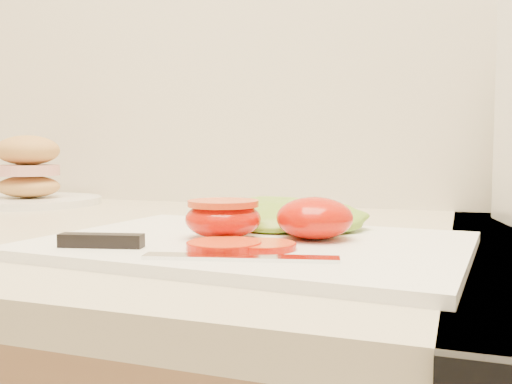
% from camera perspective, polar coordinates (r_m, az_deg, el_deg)
% --- Properties ---
extents(cutting_board, '(0.41, 0.31, 0.01)m').
position_cam_1_polar(cutting_board, '(0.55, -0.36, -5.28)').
color(cutting_board, white).
rests_on(cutting_board, counter).
extents(tomato_half_dome, '(0.07, 0.07, 0.04)m').
position_cam_1_polar(tomato_half_dome, '(0.55, 5.88, -2.60)').
color(tomato_half_dome, red).
rests_on(tomato_half_dome, cutting_board).
extents(tomato_half_cut, '(0.07, 0.07, 0.04)m').
position_cam_1_polar(tomato_half_cut, '(0.55, -3.30, -2.54)').
color(tomato_half_cut, red).
rests_on(tomato_half_cut, cutting_board).
extents(tomato_slice_0, '(0.06, 0.06, 0.01)m').
position_cam_1_polar(tomato_slice_0, '(0.49, -3.20, -5.35)').
color(tomato_slice_0, '#F65628').
rests_on(tomato_slice_0, cutting_board).
extents(tomato_slice_1, '(0.06, 0.06, 0.01)m').
position_cam_1_polar(tomato_slice_1, '(0.49, 0.72, -5.40)').
color(tomato_slice_1, '#F65628').
rests_on(tomato_slice_1, cutting_board).
extents(lettuce_leaf_0, '(0.17, 0.12, 0.03)m').
position_cam_1_polar(lettuce_leaf_0, '(0.63, 1.39, -2.32)').
color(lettuce_leaf_0, '#82B32F').
rests_on(lettuce_leaf_0, cutting_board).
extents(lettuce_leaf_1, '(0.14, 0.11, 0.03)m').
position_cam_1_polar(lettuce_leaf_1, '(0.62, 5.82, -2.58)').
color(lettuce_leaf_1, '#82B32F').
rests_on(lettuce_leaf_1, cutting_board).
extents(knife, '(0.25, 0.06, 0.01)m').
position_cam_1_polar(knife, '(0.49, -10.35, -5.41)').
color(knife, silver).
rests_on(knife, cutting_board).
extents(sandwich_plate, '(0.25, 0.25, 0.12)m').
position_cam_1_polar(sandwich_plate, '(1.07, -21.80, 1.15)').
color(sandwich_plate, white).
rests_on(sandwich_plate, counter).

